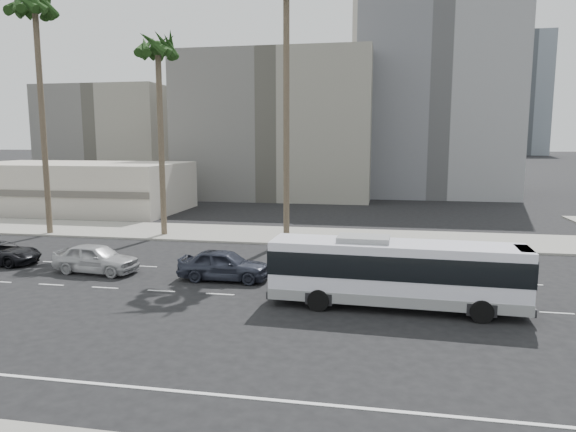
% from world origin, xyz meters
% --- Properties ---
extents(ground, '(700.00, 700.00, 0.00)m').
position_xyz_m(ground, '(0.00, 0.00, 0.00)').
color(ground, black).
rests_on(ground, ground).
extents(sidewalk_north, '(120.00, 7.00, 0.15)m').
position_xyz_m(sidewalk_north, '(0.00, 15.50, 0.07)').
color(sidewalk_north, gray).
rests_on(sidewalk_north, ground).
extents(commercial_low, '(22.00, 12.16, 5.00)m').
position_xyz_m(commercial_low, '(-30.00, 25.99, 2.50)').
color(commercial_low, beige).
rests_on(commercial_low, ground).
extents(midrise_beige_west, '(24.00, 18.00, 18.00)m').
position_xyz_m(midrise_beige_west, '(-12.00, 45.00, 9.00)').
color(midrise_beige_west, slate).
rests_on(midrise_beige_west, ground).
extents(midrise_gray_center, '(20.00, 20.00, 26.00)m').
position_xyz_m(midrise_gray_center, '(8.00, 52.00, 13.00)').
color(midrise_gray_center, slate).
rests_on(midrise_gray_center, ground).
extents(midrise_beige_far, '(18.00, 16.00, 15.00)m').
position_xyz_m(midrise_beige_far, '(-38.00, 50.00, 7.50)').
color(midrise_beige_far, slate).
rests_on(midrise_beige_far, ground).
extents(civic_tower, '(42.00, 42.00, 129.00)m').
position_xyz_m(civic_tower, '(-2.00, 250.00, 38.83)').
color(civic_tower, beige).
rests_on(civic_tower, ground).
extents(highrise_right, '(26.00, 26.00, 70.00)m').
position_xyz_m(highrise_right, '(45.00, 230.00, 35.00)').
color(highrise_right, slate).
rests_on(highrise_right, ground).
extents(highrise_far, '(22.00, 22.00, 60.00)m').
position_xyz_m(highrise_far, '(70.00, 260.00, 30.00)').
color(highrise_far, slate).
rests_on(highrise_far, ground).
extents(city_bus, '(11.05, 2.91, 3.15)m').
position_xyz_m(city_bus, '(2.18, -0.47, 1.65)').
color(city_bus, white).
rests_on(city_bus, ground).
extents(car_a, '(1.97, 4.82, 1.64)m').
position_xyz_m(car_a, '(-6.60, 2.56, 0.82)').
color(car_a, '#2C303E').
rests_on(car_a, ground).
extents(car_b, '(2.42, 4.98, 1.64)m').
position_xyz_m(car_b, '(-14.06, 2.71, 0.82)').
color(car_b, '#B1B2B4').
rests_on(car_b, ground).
extents(car_c, '(2.22, 4.78, 1.33)m').
position_xyz_m(car_c, '(-20.84, 3.56, 0.66)').
color(car_c, black).
rests_on(car_c, ground).
extents(palm_mid, '(4.93, 4.93, 15.23)m').
position_xyz_m(palm_mid, '(-14.98, 13.89, 13.70)').
color(palm_mid, brown).
rests_on(palm_mid, ground).
extents(palm_far, '(5.35, 5.35, 18.39)m').
position_xyz_m(palm_far, '(-24.03, 12.81, 16.71)').
color(palm_far, brown).
rests_on(palm_far, ground).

